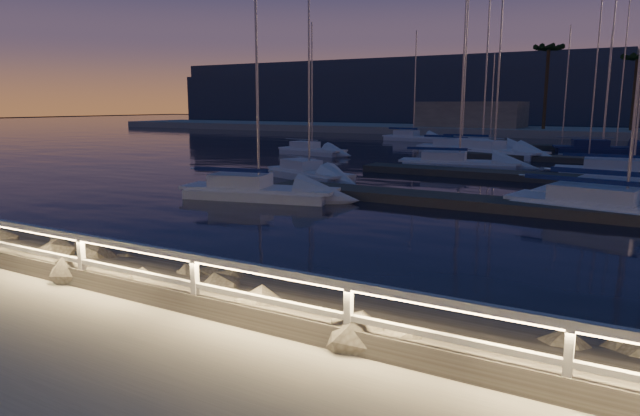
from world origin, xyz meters
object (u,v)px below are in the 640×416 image
Objects in this scene: sailboat_b at (255,189)px; sailboat_n at (459,147)px; sailboat_l at (628,172)px; sailboat_i at (480,147)px; sailboat_g at (456,162)px; sailboat_k at (600,148)px; sailboat_m at (412,137)px; sailboat_a at (308,172)px; sailboat_d at (619,206)px; sailboat_e at (311,150)px; sailboat_j at (492,151)px; guard_rail at (288,288)px.

sailboat_n reaches higher than sailboat_b.
sailboat_n is at bearing 131.76° from sailboat_l.
sailboat_g is at bearing -93.98° from sailboat_i.
sailboat_k reaches higher than sailboat_m.
sailboat_a is 35.64m from sailboat_m.
sailboat_d is 1.16× the size of sailboat_m.
sailboat_k is 18.71m from sailboat_l.
sailboat_k is at bearing 59.04° from sailboat_b.
sailboat_l reaches higher than sailboat_e.
sailboat_j is (4.03, 26.28, 0.05)m from sailboat_b.
sailboat_j is (-6.51, 39.52, -0.91)m from guard_rail.
sailboat_b is (-10.54, 13.24, -0.96)m from guard_rail.
sailboat_e is 13.35m from sailboat_n.
sailboat_l is at bearing -24.23° from sailboat_j.
sailboat_n is at bearing 76.10° from sailboat_b.
sailboat_d is at bearing -77.94° from sailboat_i.
sailboat_e is at bearing -136.46° from sailboat_j.
sailboat_i is (2.03, 30.18, 0.04)m from sailboat_b.
sailboat_d is 25.12m from sailboat_j.
sailboat_b is 0.92× the size of sailboat_n.
sailboat_l is 1.07× the size of sailboat_n.
sailboat_n reaches higher than sailboat_e.
sailboat_e is (-9.56, 20.53, -0.01)m from sailboat_b.
sailboat_a is 0.74× the size of sailboat_d.
sailboat_b is 22.65m from sailboat_e.
sailboat_b is 0.89× the size of sailboat_k.
sailboat_j is (-0.08, 9.84, 0.05)m from sailboat_g.
sailboat_b is 29.38m from sailboat_n.
sailboat_i is 1.77m from sailboat_n.
sailboat_e is 15.08m from sailboat_i.
sailboat_a is at bearing -111.21° from sailboat_i.
sailboat_e is (-8.07, 13.62, 0.00)m from sailboat_a.
sailboat_d reaches higher than sailboat_b.
sailboat_a is at bearing 177.99° from sailboat_d.
sailboat_g is 0.93× the size of sailboat_l.
sailboat_g is 10.03m from sailboat_l.
sailboat_e is 0.79× the size of sailboat_k.
sailboat_l is at bearing -41.32° from sailboat_m.
sailboat_b is at bearing -135.48° from sailboat_l.
guard_rail is 47.96m from sailboat_k.
sailboat_k is 0.97× the size of sailboat_l.
sailboat_l is (3.60, 29.46, -0.96)m from guard_rail.
sailboat_g is 28.47m from sailboat_m.
sailboat_d is at bearing -63.11° from sailboat_n.
sailboat_i is (-8.51, 43.41, -0.92)m from guard_rail.
sailboat_n is (-13.70, 13.15, 0.02)m from sailboat_l.
sailboat_d is 16.60m from sailboat_g.
sailboat_e is 0.74× the size of sailboat_j.
sailboat_n is at bearing -165.78° from sailboat_i.
sailboat_e is at bearing -139.76° from sailboat_n.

